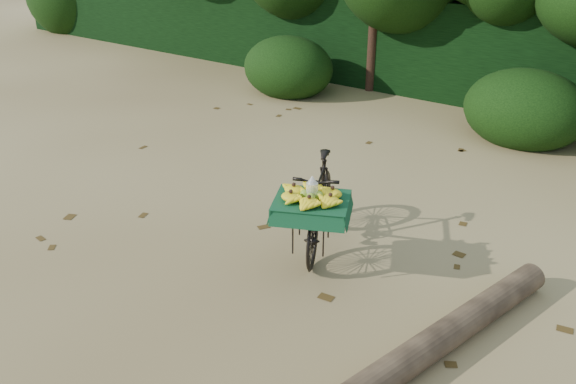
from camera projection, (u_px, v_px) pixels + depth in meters
The scene contains 6 objects.
ground at pixel (281, 218), 7.23m from camera, with size 80.00×80.00×0.00m, color tan.
vendor_bicycle at pixel (320, 203), 6.44m from camera, with size 1.25×1.80×0.99m.
fallen_log at pixel (412, 358), 4.81m from camera, with size 0.26×0.26×3.61m, color brown.
hedge_backdrop at pixel (479, 49), 11.45m from camera, with size 26.00×1.80×1.80m, color black.
bush_clumps at pixel (462, 102), 9.92m from camera, with size 8.80×1.70×0.90m, color black, non-canonical shape.
leaf_litter at pixel (311, 198), 7.70m from camera, with size 7.00×7.30×0.01m, color #473313, non-canonical shape.
Camera 1 is at (3.81, -5.14, 3.38)m, focal length 38.00 mm.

